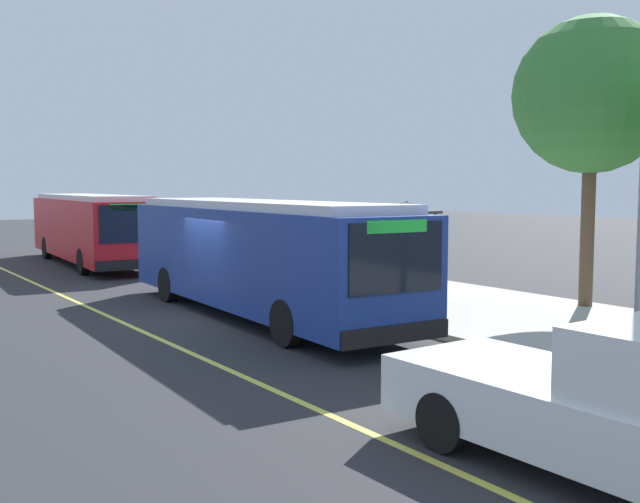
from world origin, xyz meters
name	(u,v)px	position (x,y,z in m)	size (l,w,h in m)	color
ground_plane	(214,317)	(0.00, 0.00, 0.00)	(120.00, 120.00, 0.00)	#2B2B2D
sidewalk_curb	(395,294)	(0.00, 6.00, 0.07)	(44.00, 6.40, 0.15)	#A8A399
lane_stripe_center	(130,326)	(0.00, -2.20, 0.00)	(36.00, 0.14, 0.01)	#E0D64C
transit_bus_main	(259,253)	(0.56, 1.01, 1.62)	(11.69, 3.10, 2.95)	navy
transit_bus_second	(91,226)	(-14.34, 1.29, 1.62)	(12.01, 3.34, 2.95)	red
pickup_truck	(621,408)	(12.14, -0.90, 0.86)	(5.46, 2.16, 1.85)	white
bus_shelter	(388,234)	(0.12, 5.59, 1.92)	(2.90, 1.60, 2.48)	#333338
waiting_bench	(387,278)	(0.18, 5.53, 0.63)	(1.60, 0.48, 0.95)	brown
route_sign_post	(406,242)	(3.10, 3.73, 1.96)	(0.44, 0.08, 2.80)	#333338
pedestrian_commuter	(372,263)	(0.31, 4.88, 1.12)	(0.24, 0.40, 1.69)	#282D47
street_tree_upstreet	(592,96)	(4.77, 8.57, 5.65)	(4.07, 4.07, 7.56)	brown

